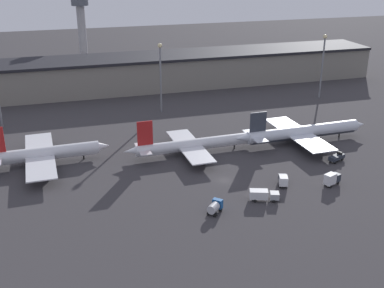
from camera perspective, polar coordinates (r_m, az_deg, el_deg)
name	(u,v)px	position (r m, az deg, el deg)	size (l,w,h in m)	color
ground	(224,180)	(137.89, 3.83, -4.34)	(600.00, 600.00, 0.00)	#383538
terminal_building	(149,72)	(229.26, -5.07, 8.52)	(222.02, 25.52, 15.46)	gray
airplane_0	(43,154)	(153.36, -17.20, -1.11)	(40.09, 37.30, 13.33)	silver
airplane_1	(194,145)	(154.07, 0.20, -0.07)	(45.89, 29.34, 12.75)	silver
airplane_2	(302,132)	(167.35, 12.94, 1.36)	(49.30, 34.15, 12.48)	silver
service_vehicle_0	(332,179)	(139.58, 16.23, -3.97)	(5.69, 3.97, 3.70)	#282D38
service_vehicle_1	(263,195)	(127.70, 8.41, -5.97)	(8.05, 4.87, 2.94)	#9EA3A8
service_vehicle_2	(283,180)	(136.29, 10.74, -4.21)	(3.74, 5.22, 3.16)	#282D38
service_vehicle_3	(215,207)	(120.81, 2.72, -7.45)	(4.88, 4.86, 3.09)	#195199
service_vehicle_4	(337,157)	(155.98, 16.78, -1.51)	(6.32, 4.45, 2.74)	#282D38
lamp_post_1	(160,70)	(191.28, -3.76, 8.80)	(1.80, 1.80, 27.75)	slate
lamp_post_2	(323,59)	(218.26, 15.26, 9.74)	(1.80, 1.80, 27.73)	slate
control_tower	(82,25)	(273.41, -12.96, 13.63)	(9.00, 9.00, 40.33)	#99999E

